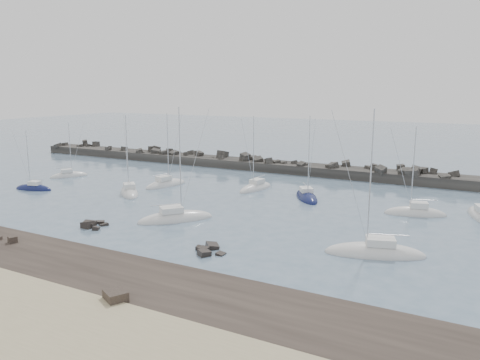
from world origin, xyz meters
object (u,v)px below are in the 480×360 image
(sailboat_0, at_px, (69,176))
(sailboat_7, at_px, (415,214))
(sailboat_6, at_px, (307,197))
(sailboat_2, at_px, (166,185))
(sailboat_5, at_px, (175,219))
(sailboat_9, at_px, (375,253))
(sailboat_4, at_px, (256,188))
(sailboat_1, at_px, (34,189))
(sailboat_3, at_px, (129,193))

(sailboat_0, height_order, sailboat_7, sailboat_7)
(sailboat_6, bearing_deg, sailboat_2, -173.62)
(sailboat_5, distance_m, sailboat_9, 26.02)
(sailboat_4, distance_m, sailboat_7, 26.96)
(sailboat_2, xyz_separation_m, sailboat_9, (40.54, -17.86, -0.00))
(sailboat_9, bearing_deg, sailboat_7, 85.72)
(sailboat_1, bearing_deg, sailboat_7, 12.99)
(sailboat_4, height_order, sailboat_7, sailboat_4)
(sailboat_0, relative_size, sailboat_7, 0.87)
(sailboat_2, distance_m, sailboat_3, 8.04)
(sailboat_3, height_order, sailboat_6, sailboat_6)
(sailboat_3, height_order, sailboat_9, sailboat_9)
(sailboat_9, bearing_deg, sailboat_5, 178.40)
(sailboat_3, bearing_deg, sailboat_1, -162.20)
(sailboat_0, bearing_deg, sailboat_2, 5.23)
(sailboat_0, xyz_separation_m, sailboat_3, (20.56, -5.89, 0.02))
(sailboat_2, relative_size, sailboat_4, 1.02)
(sailboat_2, xyz_separation_m, sailboat_6, (25.36, 2.84, -0.02))
(sailboat_6, xyz_separation_m, sailboat_9, (15.17, -20.69, 0.01))
(sailboat_5, bearing_deg, sailboat_4, 87.94)
(sailboat_3, bearing_deg, sailboat_2, 79.68)
(sailboat_4, xyz_separation_m, sailboat_7, (26.59, -4.43, 0.01))
(sailboat_9, bearing_deg, sailboat_1, 175.48)
(sailboat_2, xyz_separation_m, sailboat_5, (14.52, -17.13, -0.00))
(sailboat_2, distance_m, sailboat_5, 22.46)
(sailboat_6, xyz_separation_m, sailboat_7, (16.55, -2.24, 0.02))
(sailboat_1, bearing_deg, sailboat_9, -4.52)
(sailboat_2, relative_size, sailboat_9, 0.85)
(sailboat_6, bearing_deg, sailboat_9, -53.75)
(sailboat_5, bearing_deg, sailboat_1, 173.17)
(sailboat_0, height_order, sailboat_5, sailboat_5)
(sailboat_3, relative_size, sailboat_4, 1.02)
(sailboat_0, distance_m, sailboat_4, 37.98)
(sailboat_6, height_order, sailboat_7, sailboat_6)
(sailboat_0, distance_m, sailboat_2, 22.09)
(sailboat_9, bearing_deg, sailboat_4, 137.77)
(sailboat_1, relative_size, sailboat_5, 0.69)
(sailboat_5, bearing_deg, sailboat_7, 32.91)
(sailboat_0, xyz_separation_m, sailboat_1, (3.97, -11.22, -0.00))
(sailboat_4, distance_m, sailboat_9, 34.05)
(sailboat_5, bearing_deg, sailboat_9, -1.60)
(sailboat_1, distance_m, sailboat_5, 32.79)
(sailboat_7, bearing_deg, sailboat_0, -177.66)
(sailboat_2, relative_size, sailboat_7, 1.05)
(sailboat_0, bearing_deg, sailboat_4, 10.69)
(sailboat_1, xyz_separation_m, sailboat_9, (58.57, -4.62, 0.02))
(sailboat_3, distance_m, sailboat_9, 43.14)
(sailboat_0, xyz_separation_m, sailboat_9, (62.53, -15.84, 0.01))
(sailboat_0, bearing_deg, sailboat_1, -70.53)
(sailboat_3, xyz_separation_m, sailboat_5, (15.96, -9.22, -0.00))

